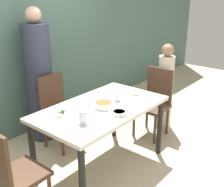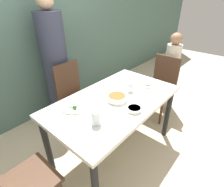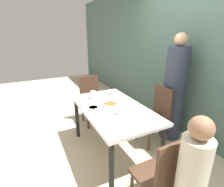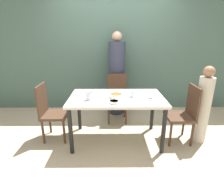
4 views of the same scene
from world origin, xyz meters
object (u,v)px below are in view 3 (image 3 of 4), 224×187
at_px(person_adult, 174,93).
at_px(chair_adult_spot, 156,114).
at_px(glass_water_tall, 120,111).
at_px(plate_rice_adult, 113,95).
at_px(chair_child_spot, 162,176).
at_px(bowl_curry, 110,105).

bearing_deg(person_adult, chair_adult_spot, -90.00).
height_order(chair_adult_spot, glass_water_tall, chair_adult_spot).
distance_m(chair_adult_spot, plate_rice_adult, 0.75).
bearing_deg(chair_child_spot, chair_adult_spot, -127.41).
height_order(bowl_curry, plate_rice_adult, bowl_curry).
xyz_separation_m(chair_child_spot, glass_water_tall, (-0.82, 0.01, 0.31)).
bearing_deg(bowl_curry, chair_adult_spot, 86.72).
relative_size(chair_adult_spot, person_adult, 0.54).
xyz_separation_m(chair_adult_spot, person_adult, (0.00, 0.34, 0.31)).
height_order(chair_child_spot, bowl_curry, chair_child_spot).
bearing_deg(chair_child_spot, glass_water_tall, -90.49).
height_order(chair_adult_spot, plate_rice_adult, chair_adult_spot).
height_order(plate_rice_adult, glass_water_tall, glass_water_tall).
xyz_separation_m(chair_adult_spot, bowl_curry, (-0.05, -0.79, 0.29)).
bearing_deg(person_adult, bowl_curry, -92.30).
bearing_deg(glass_water_tall, chair_child_spot, -0.49).
relative_size(chair_adult_spot, bowl_curry, 4.57).
bearing_deg(chair_adult_spot, plate_rice_adult, -126.85).
bearing_deg(bowl_curry, person_adult, 87.70).
distance_m(chair_adult_spot, chair_child_spot, 1.29).
xyz_separation_m(person_adult, bowl_curry, (-0.05, -1.13, -0.02)).
relative_size(person_adult, plate_rice_adult, 7.48).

